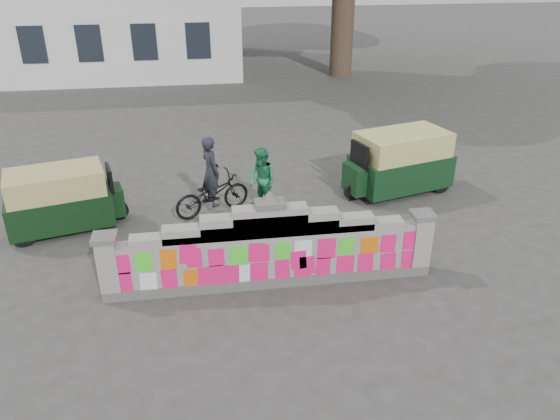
{
  "coord_description": "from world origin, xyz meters",
  "views": [
    {
      "loc": [
        -1.17,
        -8.97,
        6.09
      ],
      "look_at": [
        0.34,
        1.0,
        1.1
      ],
      "focal_mm": 35.0,
      "sensor_mm": 36.0,
      "label": 1
    }
  ],
  "objects_px": {
    "pedestrian": "(262,180)",
    "cyclist_rider": "(211,181)",
    "rickshaw_left": "(62,199)",
    "rickshaw_right": "(399,161)",
    "cyclist_bike": "(212,194)"
  },
  "relations": [
    {
      "from": "pedestrian",
      "to": "cyclist_rider",
      "type": "bearing_deg",
      "value": -123.64
    },
    {
      "from": "pedestrian",
      "to": "rickshaw_right",
      "type": "distance_m",
      "value": 3.76
    },
    {
      "from": "cyclist_bike",
      "to": "rickshaw_right",
      "type": "height_order",
      "value": "rickshaw_right"
    },
    {
      "from": "cyclist_rider",
      "to": "rickshaw_right",
      "type": "distance_m",
      "value": 4.99
    },
    {
      "from": "cyclist_bike",
      "to": "rickshaw_left",
      "type": "xyz_separation_m",
      "value": [
        -3.44,
        -0.29,
        0.25
      ]
    },
    {
      "from": "cyclist_rider",
      "to": "pedestrian",
      "type": "distance_m",
      "value": 1.24
    },
    {
      "from": "cyclist_bike",
      "to": "rickshaw_right",
      "type": "bearing_deg",
      "value": -106.65
    },
    {
      "from": "cyclist_rider",
      "to": "cyclist_bike",
      "type": "bearing_deg",
      "value": -113.62
    },
    {
      "from": "cyclist_rider",
      "to": "pedestrian",
      "type": "bearing_deg",
      "value": -112.41
    },
    {
      "from": "cyclist_bike",
      "to": "pedestrian",
      "type": "relative_size",
      "value": 1.22
    },
    {
      "from": "rickshaw_left",
      "to": "rickshaw_right",
      "type": "bearing_deg",
      "value": -8.5
    },
    {
      "from": "cyclist_rider",
      "to": "rickshaw_left",
      "type": "height_order",
      "value": "cyclist_rider"
    },
    {
      "from": "pedestrian",
      "to": "rickshaw_left",
      "type": "relative_size",
      "value": 0.58
    },
    {
      "from": "pedestrian",
      "to": "rickshaw_left",
      "type": "height_order",
      "value": "pedestrian"
    },
    {
      "from": "rickshaw_right",
      "to": "rickshaw_left",
      "type": "bearing_deg",
      "value": -9.65
    }
  ]
}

